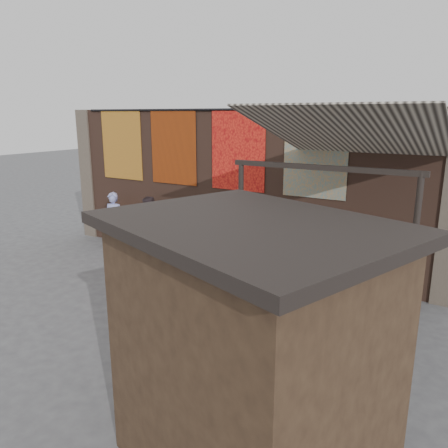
{
  "coord_description": "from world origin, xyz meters",
  "views": [
    {
      "loc": [
        5.65,
        -7.04,
        3.87
      ],
      "look_at": [
        0.67,
        1.2,
        1.44
      ],
      "focal_mm": 35.0,
      "sensor_mm": 36.0,
      "label": 1
    }
  ],
  "objects_px": {
    "scooter_stool_5": "(228,256)",
    "scooter_stool_8": "(297,270)",
    "scooter_stool_9": "(325,276)",
    "scooter_stool_7": "(272,265)",
    "scooter_stool_2": "(168,246)",
    "scooter_stool_10": "(352,281)",
    "shopper_navy": "(348,283)",
    "scooter_stool_6": "(249,260)",
    "scooter_stool_4": "(206,253)",
    "diner_right": "(151,226)",
    "scooter_stool_1": "(149,242)",
    "scooter_stool_3": "(187,249)",
    "shopper_tan": "(285,279)",
    "shopper_grey": "(321,311)",
    "scooter_stool_0": "(134,237)",
    "diner_left": "(114,221)",
    "shelf_box": "(211,217)",
    "market_stall": "(248,360)"
  },
  "relations": [
    {
      "from": "scooter_stool_3",
      "to": "scooter_stool_1",
      "type": "bearing_deg",
      "value": -176.79
    },
    {
      "from": "scooter_stool_1",
      "to": "scooter_stool_7",
      "type": "bearing_deg",
      "value": 1.12
    },
    {
      "from": "scooter_stool_5",
      "to": "diner_left",
      "type": "distance_m",
      "value": 3.8
    },
    {
      "from": "scooter_stool_7",
      "to": "shopper_grey",
      "type": "relative_size",
      "value": 0.42
    },
    {
      "from": "scooter_stool_3",
      "to": "scooter_stool_7",
      "type": "relative_size",
      "value": 1.01
    },
    {
      "from": "scooter_stool_9",
      "to": "scooter_stool_5",
      "type": "bearing_deg",
      "value": 178.17
    },
    {
      "from": "scooter_stool_1",
      "to": "scooter_stool_10",
      "type": "bearing_deg",
      "value": 0.39
    },
    {
      "from": "shopper_grey",
      "to": "scooter_stool_0",
      "type": "bearing_deg",
      "value": -22.54
    },
    {
      "from": "shopper_grey",
      "to": "shopper_tan",
      "type": "xyz_separation_m",
      "value": [
        -1.05,
        1.04,
        -0.03
      ]
    },
    {
      "from": "shopper_grey",
      "to": "scooter_stool_2",
      "type": "bearing_deg",
      "value": -27.17
    },
    {
      "from": "shopper_grey",
      "to": "scooter_stool_10",
      "type": "bearing_deg",
      "value": -83.35
    },
    {
      "from": "scooter_stool_10",
      "to": "shopper_navy",
      "type": "bearing_deg",
      "value": -78.27
    },
    {
      "from": "scooter_stool_7",
      "to": "scooter_stool_9",
      "type": "xyz_separation_m",
      "value": [
        1.31,
        -0.06,
        0.0
      ]
    },
    {
      "from": "scooter_stool_9",
      "to": "scooter_stool_8",
      "type": "bearing_deg",
      "value": -179.23
    },
    {
      "from": "scooter_stool_4",
      "to": "diner_left",
      "type": "xyz_separation_m",
      "value": [
        -3.11,
        -0.13,
        0.5
      ]
    },
    {
      "from": "scooter_stool_4",
      "to": "diner_right",
      "type": "distance_m",
      "value": 1.88
    },
    {
      "from": "scooter_stool_0",
      "to": "shopper_tan",
      "type": "bearing_deg",
      "value": -18.73
    },
    {
      "from": "scooter_stool_1",
      "to": "scooter_stool_8",
      "type": "bearing_deg",
      "value": 0.08
    },
    {
      "from": "scooter_stool_3",
      "to": "scooter_stool_7",
      "type": "distance_m",
      "value": 2.52
    },
    {
      "from": "scooter_stool_3",
      "to": "market_stall",
      "type": "xyz_separation_m",
      "value": [
        4.76,
        -5.46,
        1.03
      ]
    },
    {
      "from": "scooter_stool_10",
      "to": "market_stall",
      "type": "distance_m",
      "value": 5.54
    },
    {
      "from": "scooter_stool_4",
      "to": "scooter_stool_5",
      "type": "relative_size",
      "value": 0.89
    },
    {
      "from": "scooter_stool_7",
      "to": "scooter_stool_9",
      "type": "relative_size",
      "value": 0.99
    },
    {
      "from": "scooter_stool_2",
      "to": "scooter_stool_8",
      "type": "distance_m",
      "value": 3.81
    },
    {
      "from": "scooter_stool_6",
      "to": "scooter_stool_8",
      "type": "height_order",
      "value": "scooter_stool_6"
    },
    {
      "from": "scooter_stool_4",
      "to": "scooter_stool_5",
      "type": "distance_m",
      "value": 0.67
    },
    {
      "from": "scooter_stool_3",
      "to": "scooter_stool_10",
      "type": "distance_m",
      "value": 4.42
    },
    {
      "from": "scooter_stool_7",
      "to": "shopper_grey",
      "type": "xyz_separation_m",
      "value": [
        2.17,
        -2.91,
        0.53
      ]
    },
    {
      "from": "scooter_stool_8",
      "to": "scooter_stool_1",
      "type": "bearing_deg",
      "value": -179.92
    },
    {
      "from": "scooter_stool_5",
      "to": "shopper_tan",
      "type": "height_order",
      "value": "shopper_tan"
    },
    {
      "from": "scooter_stool_0",
      "to": "scooter_stool_5",
      "type": "distance_m",
      "value": 3.2
    },
    {
      "from": "scooter_stool_7",
      "to": "scooter_stool_10",
      "type": "relative_size",
      "value": 0.98
    },
    {
      "from": "scooter_stool_2",
      "to": "shopper_navy",
      "type": "bearing_deg",
      "value": -16.1
    },
    {
      "from": "shopper_navy",
      "to": "scooter_stool_3",
      "type": "bearing_deg",
      "value": -59.7
    },
    {
      "from": "scooter_stool_8",
      "to": "scooter_stool_5",
      "type": "bearing_deg",
      "value": 177.28
    },
    {
      "from": "diner_left",
      "to": "market_stall",
      "type": "xyz_separation_m",
      "value": [
        7.26,
        -5.32,
        0.54
      ]
    },
    {
      "from": "scooter_stool_2",
      "to": "scooter_stool_8",
      "type": "height_order",
      "value": "scooter_stool_8"
    },
    {
      "from": "scooter_stool_8",
      "to": "diner_right",
      "type": "bearing_deg",
      "value": 179.47
    },
    {
      "from": "scooter_stool_2",
      "to": "scooter_stool_3",
      "type": "height_order",
      "value": "scooter_stool_3"
    },
    {
      "from": "scooter_stool_1",
      "to": "scooter_stool_5",
      "type": "xyz_separation_m",
      "value": [
        2.55,
        0.1,
        0.01
      ]
    },
    {
      "from": "scooter_stool_7",
      "to": "scooter_stool_1",
      "type": "bearing_deg",
      "value": -178.88
    },
    {
      "from": "scooter_stool_5",
      "to": "scooter_stool_8",
      "type": "distance_m",
      "value": 1.9
    },
    {
      "from": "scooter_stool_9",
      "to": "scooter_stool_3",
      "type": "bearing_deg",
      "value": 179.15
    },
    {
      "from": "scooter_stool_8",
      "to": "scooter_stool_3",
      "type": "bearing_deg",
      "value": 178.82
    },
    {
      "from": "scooter_stool_1",
      "to": "shopper_tan",
      "type": "distance_m",
      "value": 5.25
    },
    {
      "from": "scooter_stool_5",
      "to": "shopper_tan",
      "type": "bearing_deg",
      "value": -38.72
    },
    {
      "from": "scooter_stool_7",
      "to": "diner_left",
      "type": "xyz_separation_m",
      "value": [
        -5.01,
        -0.15,
        0.5
      ]
    },
    {
      "from": "scooter_stool_2",
      "to": "scooter_stool_10",
      "type": "height_order",
      "value": "scooter_stool_10"
    },
    {
      "from": "shelf_box",
      "to": "scooter_stool_3",
      "type": "xyz_separation_m",
      "value": [
        -0.61,
        -0.28,
        -0.9
      ]
    },
    {
      "from": "scooter_stool_9",
      "to": "scooter_stool_7",
      "type": "bearing_deg",
      "value": 177.42
    }
  ]
}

